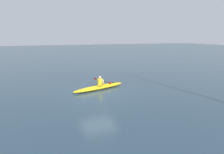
{
  "coord_description": "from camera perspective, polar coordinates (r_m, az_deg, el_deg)",
  "views": [
    {
      "loc": [
        4.13,
        12.59,
        4.0
      ],
      "look_at": [
        -0.64,
        1.07,
        1.36
      ],
      "focal_mm": 30.92,
      "sensor_mm": 36.0,
      "label": 1
    }
  ],
  "objects": [
    {
      "name": "ground_plane",
      "position": [
        13.84,
        -4.17,
        -4.86
      ],
      "size": [
        160.0,
        160.0,
        0.0
      ],
      "primitive_type": "plane",
      "color": "#233847"
    },
    {
      "name": "kayak",
      "position": [
        14.85,
        -3.78,
        -3.04
      ],
      "size": [
        4.49,
        1.86,
        0.32
      ],
      "color": "#EAB214",
      "rests_on": "ground"
    },
    {
      "name": "kayaker",
      "position": [
        14.79,
        -3.51,
        -1.31
      ],
      "size": [
        0.73,
        2.25,
        0.71
      ],
      "color": "yellow",
      "rests_on": "kayak"
    }
  ]
}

